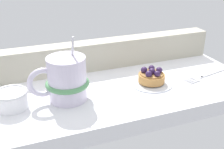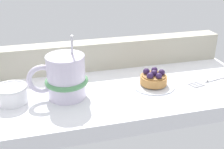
% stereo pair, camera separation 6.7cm
% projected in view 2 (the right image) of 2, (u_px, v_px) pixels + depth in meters
% --- Properties ---
extents(ground_plane, '(0.68, 0.31, 0.04)m').
position_uv_depth(ground_plane, '(122.00, 92.00, 0.72)').
color(ground_plane, white).
extents(window_rail_back, '(0.66, 0.05, 0.08)m').
position_uv_depth(window_rail_back, '(109.00, 54.00, 0.81)').
color(window_rail_back, '#B2AD99').
rests_on(window_rail_back, ground_plane).
extents(dessert_plate, '(0.11, 0.11, 0.01)m').
position_uv_depth(dessert_plate, '(153.00, 85.00, 0.71)').
color(dessert_plate, silver).
rests_on(dessert_plate, ground_plane).
extents(raspberry_tart, '(0.07, 0.07, 0.04)m').
position_uv_depth(raspberry_tart, '(154.00, 78.00, 0.71)').
color(raspberry_tart, '#B77F42').
rests_on(raspberry_tart, dessert_plate).
extents(coffee_mug, '(0.14, 0.10, 0.15)m').
position_uv_depth(coffee_mug, '(65.00, 77.00, 0.64)').
color(coffee_mug, silver).
rests_on(coffee_mug, ground_plane).
extents(dessert_fork, '(0.17, 0.05, 0.01)m').
position_uv_depth(dessert_fork, '(216.00, 79.00, 0.74)').
color(dessert_fork, silver).
rests_on(dessert_fork, ground_plane).
extents(sugar_bowl, '(0.07, 0.07, 0.04)m').
position_uv_depth(sugar_bowl, '(12.00, 94.00, 0.63)').
color(sugar_bowl, white).
rests_on(sugar_bowl, ground_plane).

